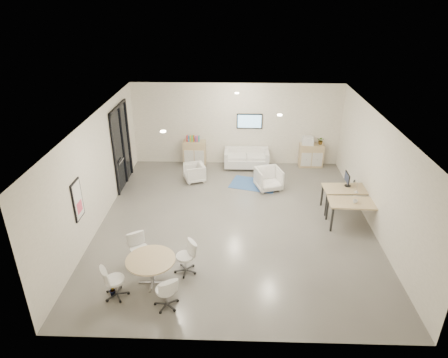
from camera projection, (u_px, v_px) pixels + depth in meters
The scene contains 21 objects.
room_shell at pixel (236, 174), 11.33m from camera, with size 9.60×10.60×4.80m.
glass_door at pixel (122, 144), 13.75m from camera, with size 0.09×1.90×2.85m.
artwork at pixel (78, 200), 10.03m from camera, with size 0.05×0.54×1.04m.
wall_tv at pixel (249, 121), 15.27m from camera, with size 0.98×0.06×0.58m.
ceiling_spots at pixel (230, 111), 11.41m from camera, with size 3.14×4.14×0.03m.
sideboard_left at pixel (195, 153), 15.69m from camera, with size 0.87×0.45×0.98m.
sideboard_right at pixel (311, 155), 15.57m from camera, with size 0.92×0.44×0.92m.
books at pixel (193, 139), 15.43m from camera, with size 0.50×0.14×0.22m.
printer at pixel (308, 141), 15.32m from camera, with size 0.50×0.43×0.31m.
loveseat at pixel (246, 159), 15.53m from camera, with size 1.70×0.86×0.64m.
blue_rug at pixel (254, 184), 14.31m from camera, with size 1.61×1.07×0.01m, color #305795.
armchair_left at pixel (194, 172), 14.42m from camera, with size 0.69×0.65×0.71m, color white.
armchair_right at pixel (269, 178), 13.81m from camera, with size 0.82×0.76×0.84m, color white.
desk_rear at pixel (348, 191), 12.31m from camera, with size 1.56×0.83×0.80m.
desk_front at pixel (355, 205), 11.53m from camera, with size 1.54×0.82×0.78m.
monitor at pixel (347, 179), 12.31m from camera, with size 0.20×0.50×0.44m.
round_table at pixel (151, 262), 9.26m from camera, with size 1.16×1.16×0.70m.
meeting_chairs at pixel (151, 269), 9.35m from camera, with size 2.27×2.27×0.82m.
plant_cabinet at pixel (321, 141), 15.33m from camera, with size 0.27×0.30×0.24m, color #3F7F3F.
plant_floor at pixel (114, 293), 9.13m from camera, with size 0.17×0.31×0.14m, color #3F7F3F.
cup at pixel (355, 201), 11.43m from camera, with size 0.12×0.10×0.12m, color white.
Camera 1 is at (0.01, -10.28, 6.38)m, focal length 32.00 mm.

